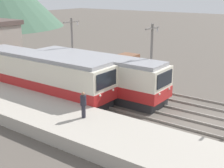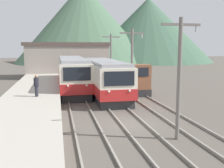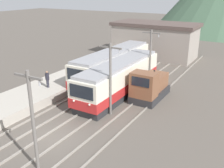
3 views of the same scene
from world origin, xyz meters
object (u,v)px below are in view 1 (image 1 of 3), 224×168
(catenary_mast_mid, at_px, (151,59))
(commuter_train_left, at_px, (41,76))
(shunting_locomotive, at_px, (113,72))
(catenary_mast_far, at_px, (73,48))
(person_on_platform, at_px, (83,104))
(commuter_train_center, at_px, (96,76))

(catenary_mast_mid, bearing_deg, commuter_train_left, 118.56)
(shunting_locomotive, xyz_separation_m, catenary_mast_far, (-1.49, 3.57, 2.13))
(catenary_mast_mid, distance_m, catenary_mast_far, 8.34)
(commuter_train_left, height_order, person_on_platform, commuter_train_left)
(catenary_mast_mid, height_order, catenary_mast_far, same)
(commuter_train_left, relative_size, person_on_platform, 8.13)
(catenary_mast_mid, bearing_deg, catenary_mast_far, 90.00)
(shunting_locomotive, bearing_deg, catenary_mast_far, 112.69)
(catenary_mast_mid, relative_size, catenary_mast_far, 1.00)
(catenary_mast_far, height_order, person_on_platform, catenary_mast_far)
(shunting_locomotive, distance_m, catenary_mast_far, 4.42)
(shunting_locomotive, bearing_deg, person_on_platform, -154.67)
(commuter_train_left, relative_size, catenary_mast_far, 2.26)
(commuter_train_center, bearing_deg, catenary_mast_far, 69.31)
(catenary_mast_far, bearing_deg, commuter_train_center, -110.69)
(shunting_locomotive, bearing_deg, commuter_train_left, 151.53)
(catenary_mast_mid, relative_size, person_on_platform, 3.60)
(commuter_train_left, xyz_separation_m, person_on_platform, (-3.18, -7.40, 0.12))
(commuter_train_left, bearing_deg, catenary_mast_far, 5.59)
(commuter_train_left, distance_m, shunting_locomotive, 6.61)
(catenary_mast_far, relative_size, person_on_platform, 3.60)
(commuter_train_left, relative_size, shunting_locomotive, 2.77)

